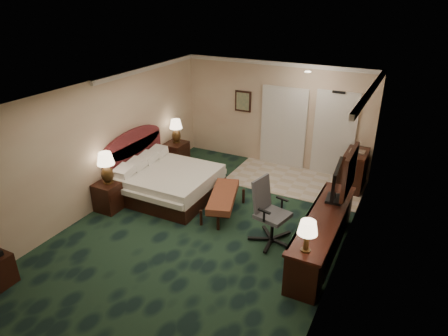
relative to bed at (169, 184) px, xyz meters
The scene contains 24 objects.
floor 1.71m from the bed, 32.46° to the right, with size 5.00×7.50×0.00m, color black.
ceiling 2.92m from the bed, 32.46° to the right, with size 5.00×7.50×0.00m, color white.
wall_back 3.35m from the bed, 63.47° to the left, with size 5.00×0.00×2.70m, color tan.
wall_front 4.98m from the bed, 73.02° to the right, with size 5.00×0.00×2.70m, color tan.
wall_left 1.75m from the bed, 140.05° to the right, with size 0.00×7.50×2.70m, color tan.
wall_right 4.16m from the bed, 12.98° to the right, with size 0.00×7.50×2.70m, color tan.
crown_molding 2.88m from the bed, 32.46° to the right, with size 5.00×7.50×0.10m, color silver, non-canonical shape.
tile_patch 3.08m from the bed, 40.70° to the left, with size 3.20×1.70×0.01m, color tan.
headboard 1.10m from the bed, behind, with size 0.12×2.00×1.40m, color #451415, non-canonical shape.
entry_door 4.16m from the bed, 43.47° to the left, with size 1.02×0.06×2.18m, color silver.
closet_doors 3.35m from the bed, 59.23° to the left, with size 1.20×0.06×2.10m, color #BDBDBD.
wall_art 3.13m from the bed, 79.48° to the left, with size 0.45×0.06×0.55m, color #476853.
wall_mirror 4.09m from the bed, ahead, with size 0.05×0.95×0.75m, color white.
bed is the anchor object (origin of this frame).
nightstand_near 1.33m from the bed, 127.69° to the right, with size 0.49×0.56×0.62m, color black.
nightstand_far 1.71m from the bed, 117.97° to the left, with size 0.51×0.58×0.64m, color black.
lamp_near 1.46m from the bed, 128.14° to the right, with size 0.36×0.36×0.68m, color black, non-canonical shape.
lamp_far 1.88m from the bed, 117.28° to the left, with size 0.33×0.33×0.62m, color black, non-canonical shape.
bed_bench 1.44m from the bed, ahead, with size 0.48×1.40×0.47m, color brown.
desk 3.66m from the bed, ahead, with size 0.58×2.69×0.78m, color black.
tv 3.72m from the bed, ahead, with size 0.08×0.89×0.70m, color black.
desk_lamp 4.05m from the bed, 25.28° to the right, with size 0.30×0.30×0.52m, color black, non-canonical shape.
desk_chair 2.79m from the bed, 13.19° to the right, with size 0.71×0.67×1.23m, color #525252, non-canonical shape.
minibar 4.30m from the bed, 32.31° to the left, with size 0.48×0.86×0.91m, color black.
Camera 1 is at (3.31, -5.70, 4.36)m, focal length 32.00 mm.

